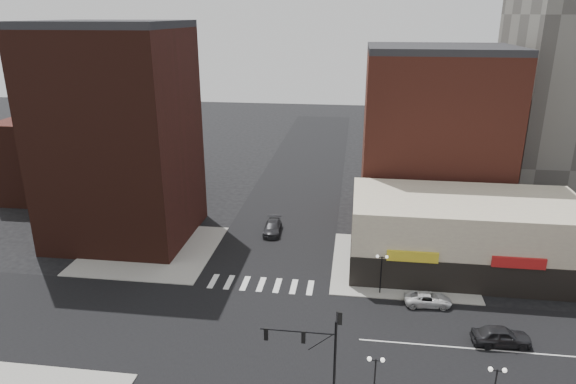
# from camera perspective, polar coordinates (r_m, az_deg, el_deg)

# --- Properties ---
(ground) EXTENTS (240.00, 240.00, 0.00)m
(ground) POSITION_cam_1_polar(r_m,az_deg,el_deg) (47.16, -4.77, -15.09)
(ground) COLOR black
(ground) RESTS_ON ground
(road_ew) EXTENTS (200.00, 14.00, 0.02)m
(road_ew) POSITION_cam_1_polar(r_m,az_deg,el_deg) (47.16, -4.77, -15.08)
(road_ew) COLOR black
(road_ew) RESTS_ON ground
(road_ns) EXTENTS (14.00, 200.00, 0.02)m
(road_ns) POSITION_cam_1_polar(r_m,az_deg,el_deg) (47.15, -4.77, -15.08)
(road_ns) COLOR black
(road_ns) RESTS_ON ground
(sidewalk_nw) EXTENTS (15.00, 15.00, 0.12)m
(sidewalk_nw) POSITION_cam_1_polar(r_m,az_deg,el_deg) (63.26, -14.93, -6.20)
(sidewalk_nw) COLOR gray
(sidewalk_nw) RESTS_ON ground
(sidewalk_ne) EXTENTS (15.00, 15.00, 0.12)m
(sidewalk_ne) POSITION_cam_1_polar(r_m,az_deg,el_deg) (59.00, 12.39, -7.91)
(sidewalk_ne) COLOR gray
(sidewalk_ne) RESTS_ON ground
(building_nw) EXTENTS (16.00, 15.00, 25.00)m
(building_nw) POSITION_cam_1_polar(r_m,az_deg,el_deg) (64.53, -18.26, 5.70)
(building_nw) COLOR #371811
(building_nw) RESTS_ON ground
(building_nw_low) EXTENTS (20.00, 18.00, 12.00)m
(building_nw_low) POSITION_cam_1_polar(r_m,az_deg,el_deg) (85.29, -21.31, 3.98)
(building_nw_low) COLOR #371811
(building_nw_low) RESTS_ON ground
(building_ne_midrise) EXTENTS (18.00, 15.00, 22.00)m
(building_ne_midrise) POSITION_cam_1_polar(r_m,az_deg,el_deg) (69.92, 15.86, 5.67)
(building_ne_midrise) COLOR maroon
(building_ne_midrise) RESTS_ON ground
(building_ne_row) EXTENTS (24.20, 12.20, 8.00)m
(building_ne_row) POSITION_cam_1_polar(r_m,az_deg,el_deg) (59.05, 18.89, -5.04)
(building_ne_row) COLOR beige
(building_ne_row) RESTS_ON ground
(traffic_signal) EXTENTS (5.59, 3.09, 7.77)m
(traffic_signal) POSITION_cam_1_polar(r_m,az_deg,el_deg) (37.08, 3.76, -16.40)
(traffic_signal) COLOR black
(traffic_signal) RESTS_ON ground
(street_lamp_se_a) EXTENTS (1.22, 0.32, 4.16)m
(street_lamp_se_a) POSITION_cam_1_polar(r_m,az_deg,el_deg) (37.96, 9.68, -18.86)
(street_lamp_se_a) COLOR black
(street_lamp_se_a) RESTS_ON sidewalk_se
(street_lamp_se_b) EXTENTS (1.22, 0.32, 4.16)m
(street_lamp_se_b) POSITION_cam_1_polar(r_m,az_deg,el_deg) (39.21, 22.10, -18.78)
(street_lamp_se_b) COLOR black
(street_lamp_se_b) RESTS_ON sidewalk_se
(street_lamp_ne) EXTENTS (1.22, 0.32, 4.16)m
(street_lamp_ne) POSITION_cam_1_polar(r_m,az_deg,el_deg) (51.57, 10.36, -7.90)
(street_lamp_ne) COLOR black
(street_lamp_ne) RESTS_ON sidewalk_ne
(white_suv) EXTENTS (4.59, 2.34, 1.24)m
(white_suv) POSITION_cam_1_polar(r_m,az_deg,el_deg) (51.99, 15.29, -11.42)
(white_suv) COLOR silver
(white_suv) RESTS_ON ground
(dark_sedan_east) EXTENTS (5.00, 2.36, 1.65)m
(dark_sedan_east) POSITION_cam_1_polar(r_m,az_deg,el_deg) (48.37, 22.61, -14.55)
(dark_sedan_east) COLOR black
(dark_sedan_east) RESTS_ON ground
(dark_sedan_north) EXTENTS (2.35, 5.24, 1.49)m
(dark_sedan_north) POSITION_cam_1_polar(r_m,az_deg,el_deg) (65.51, -1.74, -3.95)
(dark_sedan_north) COLOR black
(dark_sedan_north) RESTS_ON ground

